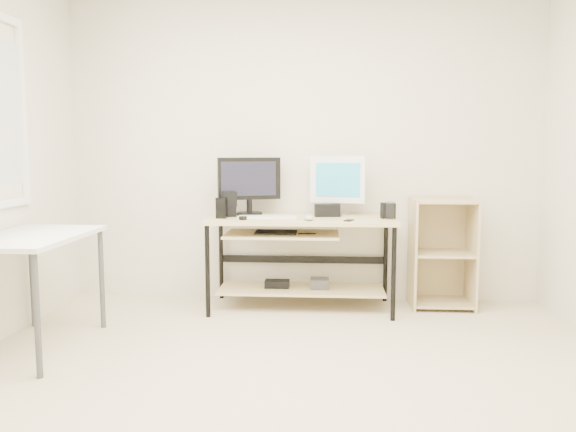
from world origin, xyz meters
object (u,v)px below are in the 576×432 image
(shelf_unit, at_px, (441,252))
(white_imac, at_px, (338,181))
(audio_controller, at_px, (222,208))
(black_monitor, at_px, (249,182))
(side_table, at_px, (32,247))
(desk, at_px, (298,243))

(shelf_unit, xyz_separation_m, white_imac, (-0.86, 0.01, 0.58))
(audio_controller, bearing_deg, black_monitor, 61.86)
(black_monitor, height_order, audio_controller, black_monitor)
(side_table, bearing_deg, shelf_unit, 23.33)
(desk, xyz_separation_m, white_imac, (0.32, 0.17, 0.50))
(desk, height_order, side_table, same)
(white_imac, distance_m, audio_controller, 0.98)
(shelf_unit, bearing_deg, audio_controller, -171.52)
(desk, distance_m, audio_controller, 0.68)
(desk, bearing_deg, black_monitor, 160.11)
(black_monitor, distance_m, audio_controller, 0.37)
(desk, relative_size, white_imac, 3.06)
(side_table, xyz_separation_m, shelf_unit, (2.83, 1.22, -0.22))
(shelf_unit, xyz_separation_m, black_monitor, (-1.59, -0.01, 0.57))
(audio_controller, bearing_deg, white_imac, 24.63)
(black_monitor, bearing_deg, desk, -37.63)
(desk, xyz_separation_m, audio_controller, (-0.60, -0.10, 0.29))
(black_monitor, bearing_deg, shelf_unit, -17.37)
(shelf_unit, bearing_deg, black_monitor, -179.63)
(desk, distance_m, black_monitor, 0.66)
(shelf_unit, distance_m, black_monitor, 1.69)
(white_imac, relative_size, audio_controller, 2.97)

